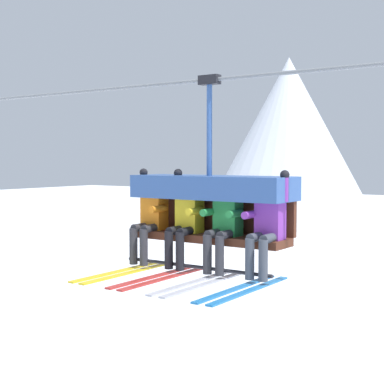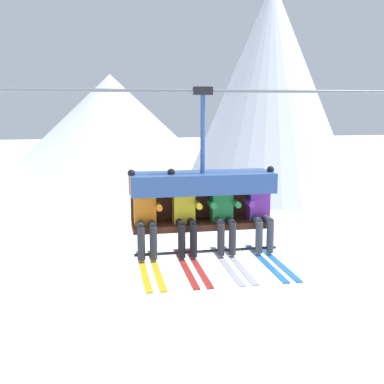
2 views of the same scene
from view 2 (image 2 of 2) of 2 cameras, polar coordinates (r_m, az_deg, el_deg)
The scene contains 8 objects.
mountain_peak_central at distance 61.43m, azimuth -9.60°, elevation 8.47°, with size 23.63×23.63×11.03m.
mountain_peak_east at distance 40.91m, azimuth 9.27°, elevation 11.87°, with size 14.58×14.58×17.08m.
lift_cable at distance 7.19m, azimuth 0.52°, elevation 11.91°, with size 20.74×0.05×0.05m.
chairlift_chair at distance 7.39m, azimuth 1.13°, elevation 0.09°, with size 2.19×0.74×2.43m.
skier_orange at distance 7.11m, azimuth -5.55°, elevation -2.62°, with size 0.48×1.70×1.34m.
skier_yellow at distance 7.19m, azimuth -0.86°, elevation -2.44°, with size 0.48×1.70×1.34m.
skier_green at distance 7.31m, azimuth 3.75°, elevation -2.42°, with size 0.46×1.70×1.23m.
skier_purple at distance 7.47m, azimuth 8.15°, elevation -2.05°, with size 0.48×1.70×1.34m.
Camera 2 is at (-0.77, -7.85, 7.33)m, focal length 45.00 mm.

